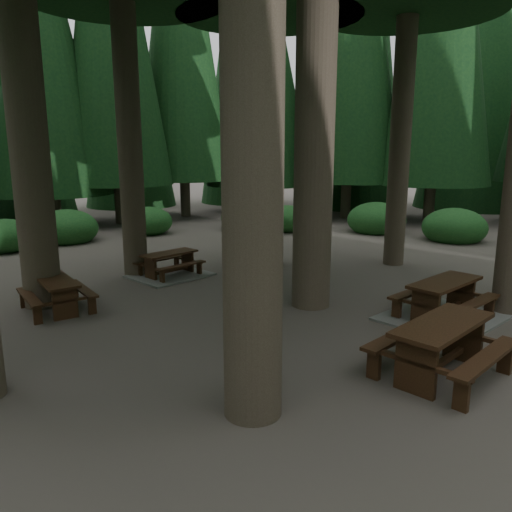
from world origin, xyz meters
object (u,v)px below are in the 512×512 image
picnic_table_c (170,269)px  picnic_table_b (56,290)px  picnic_table_e (442,340)px  picnic_table_a (443,306)px

picnic_table_c → picnic_table_b: bearing=-168.8°
picnic_table_c → picnic_table_e: picnic_table_e is taller
picnic_table_a → picnic_table_c: (-3.30, 6.30, -0.07)m
picnic_table_a → picnic_table_c: size_ratio=1.17×
picnic_table_a → picnic_table_e: 2.84m
picnic_table_a → picnic_table_e: bearing=-153.8°
picnic_table_e → picnic_table_c: bearing=85.3°
picnic_table_a → picnic_table_b: 8.15m
picnic_table_b → picnic_table_c: size_ratio=0.73×
picnic_table_b → picnic_table_c: 3.54m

